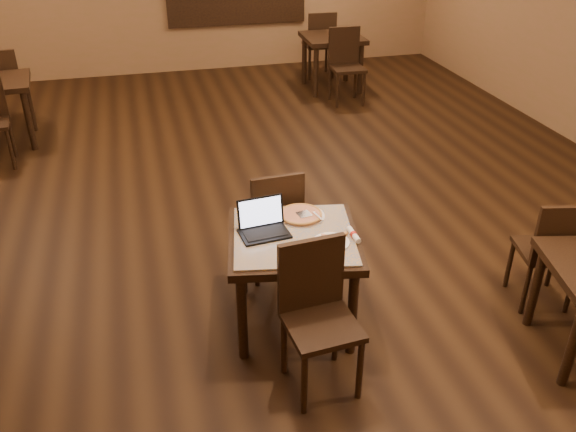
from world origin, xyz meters
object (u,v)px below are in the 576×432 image
object	(u,v)px
chair_main_near	(317,308)
other_table_b_chair_far	(3,84)
other_table_a_chair_far	(320,41)
laptop	(263,224)
other_table_a_chair_near	(346,61)
other_table_a	(332,45)
tiled_table	(293,247)
chair_main_far	(274,218)
pizza_pan	(301,216)
other_table_c_chair_far	(552,248)

from	to	relation	value
chair_main_near	other_table_b_chair_far	distance (m)	6.10
chair_main_near	other_table_a_chair_far	size ratio (longest dim) A/B	0.96
laptop	other_table_a_chair_near	world-z (taller)	other_table_a_chair_near
laptop	other_table_b_chair_far	size ratio (longest dim) A/B	0.35
other_table_a	other_table_a_chair_far	bearing A→B (deg)	91.97
tiled_table	chair_main_far	size ratio (longest dim) A/B	1.09
chair_main_far	other_table_a_chair_near	xyz separation A→B (m)	(2.06, 4.16, 0.05)
tiled_table	pizza_pan	world-z (taller)	pizza_pan
chair_main_far	other_table_b_chair_far	size ratio (longest dim) A/B	0.94
chair_main_near	other_table_b_chair_far	size ratio (longest dim) A/B	0.98
tiled_table	chair_main_near	xyz separation A→B (m)	(-0.01, -0.61, -0.08)
other_table_b_chair_far	chair_main_near	bearing A→B (deg)	110.00
tiled_table	laptop	distance (m)	0.28
tiled_table	other_table_c_chair_far	size ratio (longest dim) A/B	1.14
laptop	pizza_pan	distance (m)	0.35
pizza_pan	other_table_b_chair_far	bearing A→B (deg)	120.36
chair_main_near	pizza_pan	distance (m)	0.88
laptop	pizza_pan	bearing A→B (deg)	17.06
other_table_b_chair_far	pizza_pan	bearing A→B (deg)	115.08
chair_main_far	other_table_c_chair_far	xyz separation A→B (m)	(1.93, -0.93, -0.02)
laptop	other_table_a_chair_far	distance (m)	6.33
laptop	pizza_pan	size ratio (longest dim) A/B	1.01
tiled_table	laptop	xyz separation A→B (m)	(-0.20, 0.10, 0.16)
pizza_pan	other_table_a_chair_near	world-z (taller)	other_table_a_chair_near
laptop	pizza_pan	xyz separation A→B (m)	(0.32, 0.14, -0.06)
pizza_pan	chair_main_near	bearing A→B (deg)	-98.57
chair_main_far	pizza_pan	bearing A→B (deg)	104.08
tiled_table	other_table_a_chair_near	bearing A→B (deg)	77.10
pizza_pan	other_table_a_chair_near	bearing A→B (deg)	66.75
laptop	other_table_a_chair_near	bearing A→B (deg)	58.18
other_table_a_chair_near	other_table_b_chair_far	world-z (taller)	other_table_a_chair_near
other_table_a	other_table_a_chair_far	distance (m)	0.63
tiled_table	other_table_c_chair_far	bearing A→B (deg)	1.28
other_table_a_chair_far	chair_main_near	bearing A→B (deg)	74.36
other_table_c_chair_far	chair_main_far	bearing A→B (deg)	-13.04
chair_main_far	laptop	distance (m)	0.61
pizza_pan	other_table_a_chair_near	size ratio (longest dim) A/B	0.34
other_table_a	other_table_a_chair_near	xyz separation A→B (m)	(0.00, -0.62, -0.08)
chair_main_near	other_table_a_chair_near	size ratio (longest dim) A/B	0.96
laptop	other_table_a_chair_near	distance (m)	5.19
other_table_a	other_table_c_chair_far	size ratio (longest dim) A/B	0.96
chair_main_far	other_table_a_chair_near	size ratio (longest dim) A/B	0.92
other_table_a	other_table_c_chair_far	xyz separation A→B (m)	(-0.13, -5.71, -0.15)
other_table_b_chair_far	other_table_c_chair_far	world-z (taller)	other_table_b_chair_far
other_table_b_chair_far	other_table_a	bearing A→B (deg)	-179.34
other_table_b_chair_far	other_table_c_chair_far	xyz separation A→B (m)	(4.55, -5.22, -0.05)
chair_main_near	other_table_c_chair_far	xyz separation A→B (m)	(1.94, 0.30, -0.04)
other_table_a	other_table_a_chair_far	world-z (taller)	other_table_a_chair_far
chair_main_far	pizza_pan	world-z (taller)	chair_main_far
laptop	chair_main_near	bearing A→B (deg)	-80.91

